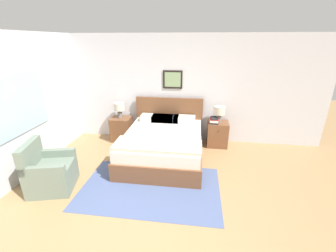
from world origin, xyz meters
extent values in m
plane|color=#99754C|center=(0.00, 0.00, 0.00)|extent=(16.00, 16.00, 0.00)
cube|color=silver|center=(0.00, 3.11, 1.30)|extent=(7.36, 0.06, 2.60)
cube|color=black|center=(0.05, 3.07, 1.55)|extent=(0.47, 0.02, 0.43)
cube|color=gray|center=(0.05, 3.05, 1.55)|extent=(0.38, 0.00, 0.35)
cube|color=silver|center=(-2.51, 1.54, 1.30)|extent=(0.06, 5.48, 2.60)
cube|color=#9EBCDB|center=(-2.47, 0.98, 1.38)|extent=(0.02, 1.58, 1.05)
cube|color=#47567F|center=(-0.09, 0.90, 0.00)|extent=(2.41, 1.55, 0.01)
cube|color=brown|center=(-0.03, 1.99, 0.14)|extent=(1.67, 2.06, 0.28)
cube|color=brown|center=(-0.03, 0.99, 0.32)|extent=(1.67, 0.06, 0.08)
cube|color=beige|center=(-0.03, 1.99, 0.43)|extent=(1.60, 1.98, 0.31)
cube|color=brown|center=(-0.03, 2.99, 0.85)|extent=(1.67, 0.06, 0.53)
cube|color=#B2A893|center=(-0.03, 1.35, 0.62)|extent=(1.63, 0.58, 0.06)
cube|color=beige|center=(-0.43, 2.76, 0.66)|extent=(0.52, 0.32, 0.14)
cube|color=beige|center=(0.37, 2.76, 0.66)|extent=(0.52, 0.32, 0.14)
cube|color=slate|center=(-0.03, 2.76, 0.66)|extent=(0.52, 0.32, 0.14)
cube|color=slate|center=(-0.15, 2.76, 0.66)|extent=(0.52, 0.32, 0.14)
cube|color=slate|center=(-1.77, 0.68, 0.23)|extent=(0.83, 0.84, 0.46)
cube|color=slate|center=(-2.04, 0.61, 0.67)|extent=(0.29, 0.70, 0.42)
cube|color=slate|center=(-1.84, 0.97, 0.53)|extent=(0.69, 0.26, 0.14)
cube|color=slate|center=(-1.70, 0.39, 0.53)|extent=(0.69, 0.26, 0.14)
cube|color=brown|center=(-1.24, 2.81, 0.30)|extent=(0.48, 0.44, 0.60)
sphere|color=#332D28|center=(-1.24, 2.58, 0.47)|extent=(0.02, 0.02, 0.02)
cube|color=brown|center=(1.18, 2.81, 0.30)|extent=(0.48, 0.44, 0.60)
sphere|color=#332D28|center=(1.18, 2.58, 0.47)|extent=(0.02, 0.02, 0.02)
cylinder|color=slate|center=(-1.26, 2.82, 0.68)|extent=(0.12, 0.12, 0.14)
cylinder|color=slate|center=(-1.26, 2.82, 0.78)|extent=(0.02, 0.02, 0.06)
cylinder|color=beige|center=(-1.26, 2.82, 0.90)|extent=(0.26, 0.26, 0.18)
cylinder|color=slate|center=(1.18, 2.82, 0.68)|extent=(0.12, 0.12, 0.14)
cylinder|color=slate|center=(1.18, 2.82, 0.78)|extent=(0.02, 0.02, 0.06)
cylinder|color=beige|center=(1.18, 2.82, 0.90)|extent=(0.26, 0.26, 0.18)
cube|color=#232328|center=(1.07, 2.77, 0.62)|extent=(0.22, 0.28, 0.04)
cube|color=silver|center=(1.07, 2.77, 0.66)|extent=(0.21, 0.28, 0.04)
cube|color=#B7332D|center=(1.07, 2.77, 0.69)|extent=(0.22, 0.20, 0.02)
cube|color=#232328|center=(1.07, 2.77, 0.72)|extent=(0.17, 0.23, 0.03)
camera|label=1|loc=(0.67, -2.34, 2.44)|focal=24.00mm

